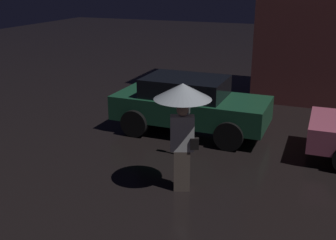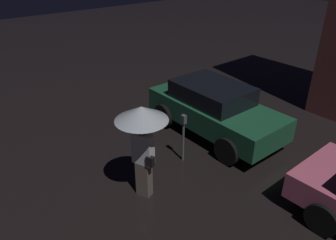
# 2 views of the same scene
# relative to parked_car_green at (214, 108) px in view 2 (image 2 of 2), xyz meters

# --- Properties ---
(parked_car_green) EXTENTS (4.06, 1.92, 1.49)m
(parked_car_green) POSITION_rel_parked_car_green_xyz_m (0.00, 0.00, 0.00)
(parked_car_green) COLOR #1E5638
(parked_car_green) RESTS_ON ground
(pedestrian_with_umbrella) EXTENTS (1.07, 1.07, 2.14)m
(pedestrian_with_umbrella) POSITION_rel_parked_car_green_xyz_m (0.93, -3.13, 0.89)
(pedestrian_with_umbrella) COLOR #66564C
(pedestrian_with_umbrella) RESTS_ON ground
(parking_meter) EXTENTS (0.12, 0.10, 1.29)m
(parking_meter) POSITION_rel_parked_car_green_xyz_m (0.49, -1.62, 0.00)
(parking_meter) COLOR #4C5154
(parking_meter) RESTS_ON ground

